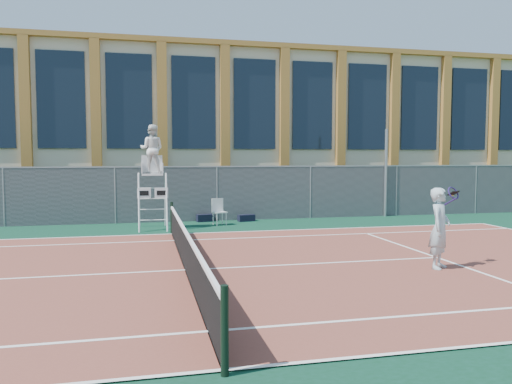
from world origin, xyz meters
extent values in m
plane|color=#233814|center=(0.00, 0.00, 0.00)|extent=(120.00, 120.00, 0.00)
cube|color=#0B331D|center=(0.00, 1.00, 0.01)|extent=(36.00, 20.00, 0.01)
cube|color=brown|center=(0.00, 0.00, 0.02)|extent=(23.77, 10.97, 0.02)
cylinder|color=black|center=(0.00, -5.60, 0.55)|extent=(0.10, 0.10, 1.10)
cylinder|color=black|center=(0.00, 5.60, 0.55)|extent=(0.10, 0.10, 1.10)
cube|color=black|center=(0.00, 0.00, 0.46)|extent=(0.03, 11.00, 0.86)
cube|color=white|center=(0.00, 0.00, 0.92)|extent=(0.06, 11.20, 0.07)
cube|color=black|center=(0.00, 10.00, 1.10)|extent=(40.00, 1.40, 2.20)
cube|color=beige|center=(0.00, 18.00, 4.00)|extent=(44.00, 10.00, 8.00)
cube|color=#A36E2F|center=(0.00, 18.00, 8.10)|extent=(45.00, 10.60, 0.25)
cylinder|color=#9EA0A5|center=(9.42, 8.70, 1.91)|extent=(0.12, 0.12, 3.81)
cylinder|color=white|center=(-1.08, 6.47, 0.99)|extent=(0.06, 0.57, 2.08)
cylinder|color=white|center=(-0.12, 6.47, 0.99)|extent=(0.06, 0.57, 2.08)
cylinder|color=white|center=(-1.08, 7.53, 0.99)|extent=(0.06, 0.57, 2.08)
cylinder|color=white|center=(-0.12, 7.53, 0.99)|extent=(0.06, 0.57, 2.08)
cube|color=white|center=(-0.60, 7.00, 1.98)|extent=(0.74, 0.64, 0.06)
cube|color=white|center=(-0.60, 7.30, 2.35)|extent=(0.74, 0.05, 0.64)
cube|color=white|center=(-0.90, 6.57, 1.34)|extent=(0.47, 0.03, 0.36)
cube|color=white|center=(-0.30, 6.57, 1.34)|extent=(0.47, 0.03, 0.36)
imported|color=white|center=(-0.60, 7.05, 2.88)|extent=(0.99, 0.85, 1.75)
cube|color=silver|center=(1.91, 7.49, 0.50)|extent=(0.57, 0.57, 0.04)
cube|color=silver|center=(1.86, 7.70, 0.77)|extent=(0.46, 0.15, 0.50)
cylinder|color=silver|center=(1.77, 7.26, 0.24)|extent=(0.03, 0.03, 0.47)
cylinder|color=silver|center=(2.14, 7.36, 0.24)|extent=(0.03, 0.03, 0.47)
cylinder|color=silver|center=(1.68, 7.63, 0.24)|extent=(0.03, 0.03, 0.47)
cylinder|color=silver|center=(2.04, 7.72, 0.24)|extent=(0.03, 0.03, 0.47)
cube|color=black|center=(1.48, 8.60, 0.16)|extent=(0.72, 0.40, 0.29)
cube|color=black|center=(3.12, 8.32, 0.15)|extent=(0.72, 0.42, 0.27)
imported|color=#ACC6CF|center=(5.73, -1.11, 0.96)|extent=(0.80, 0.79, 1.87)
torus|color=#271756|center=(6.23, -0.86, 1.75)|extent=(0.38, 0.30, 0.30)
sphere|color=#CCE533|center=(6.33, -0.68, 1.70)|extent=(0.07, 0.07, 0.07)
camera|label=1|loc=(-0.90, -11.28, 2.60)|focal=35.00mm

